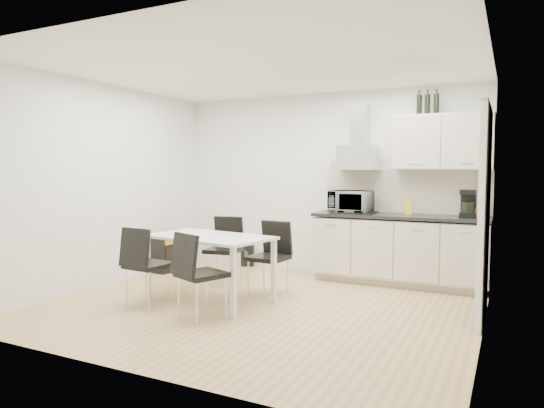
{
  "coord_description": "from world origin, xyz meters",
  "views": [
    {
      "loc": [
        2.45,
        -4.66,
        1.5
      ],
      "look_at": [
        -0.07,
        0.42,
        1.1
      ],
      "focal_mm": 32.0,
      "sensor_mm": 36.0,
      "label": 1
    }
  ],
  "objects_px": {
    "dining_table": "(210,243)",
    "chair_near_left": "(149,266)",
    "chair_far_left": "(223,251)",
    "chair_far_right": "(268,259)",
    "guitar_amp": "(171,252)",
    "floor_speaker": "(247,256)",
    "chair_near_right": "(202,275)",
    "kitchenette": "(403,221)"
  },
  "relations": [
    {
      "from": "chair_far_right",
      "to": "guitar_amp",
      "type": "height_order",
      "value": "chair_far_right"
    },
    {
      "from": "chair_far_left",
      "to": "chair_near_left",
      "type": "bearing_deg",
      "value": 71.73
    },
    {
      "from": "chair_near_left",
      "to": "chair_far_right",
      "type": "bearing_deg",
      "value": 50.97
    },
    {
      "from": "kitchenette",
      "to": "dining_table",
      "type": "bearing_deg",
      "value": -135.28
    },
    {
      "from": "chair_far_right",
      "to": "chair_near_left",
      "type": "xyz_separation_m",
      "value": [
        -0.97,
        -0.99,
        0.0
      ]
    },
    {
      "from": "dining_table",
      "to": "chair_near_left",
      "type": "distance_m",
      "value": 0.72
    },
    {
      "from": "dining_table",
      "to": "chair_near_right",
      "type": "xyz_separation_m",
      "value": [
        0.31,
        -0.61,
        -0.23
      ]
    },
    {
      "from": "kitchenette",
      "to": "dining_table",
      "type": "distance_m",
      "value": 2.56
    },
    {
      "from": "chair_far_left",
      "to": "guitar_amp",
      "type": "height_order",
      "value": "chair_far_left"
    },
    {
      "from": "chair_far_left",
      "to": "chair_far_right",
      "type": "bearing_deg",
      "value": 154.72
    },
    {
      "from": "chair_far_left",
      "to": "guitar_amp",
      "type": "bearing_deg",
      "value": -28.55
    },
    {
      "from": "chair_far_right",
      "to": "chair_near_left",
      "type": "relative_size",
      "value": 1.0
    },
    {
      "from": "kitchenette",
      "to": "floor_speaker",
      "type": "xyz_separation_m",
      "value": [
        -2.42,
        0.17,
        -0.67
      ]
    },
    {
      "from": "chair_far_left",
      "to": "chair_near_right",
      "type": "height_order",
      "value": "same"
    },
    {
      "from": "chair_near_right",
      "to": "floor_speaker",
      "type": "relative_size",
      "value": 2.77
    },
    {
      "from": "chair_far_left",
      "to": "chair_near_left",
      "type": "xyz_separation_m",
      "value": [
        -0.2,
        -1.22,
        0.0
      ]
    },
    {
      "from": "kitchenette",
      "to": "chair_near_right",
      "type": "height_order",
      "value": "kitchenette"
    },
    {
      "from": "chair_near_right",
      "to": "chair_far_left",
      "type": "bearing_deg",
      "value": 135.91
    },
    {
      "from": "chair_near_right",
      "to": "guitar_amp",
      "type": "height_order",
      "value": "chair_near_right"
    },
    {
      "from": "chair_near_left",
      "to": "chair_near_right",
      "type": "xyz_separation_m",
      "value": [
        0.79,
        -0.13,
        0.0
      ]
    },
    {
      "from": "dining_table",
      "to": "chair_far_left",
      "type": "xyz_separation_m",
      "value": [
        -0.28,
        0.74,
        -0.23
      ]
    },
    {
      "from": "dining_table",
      "to": "floor_speaker",
      "type": "relative_size",
      "value": 4.77
    },
    {
      "from": "kitchenette",
      "to": "dining_table",
      "type": "relative_size",
      "value": 1.66
    },
    {
      "from": "chair_far_right",
      "to": "chair_near_right",
      "type": "height_order",
      "value": "same"
    },
    {
      "from": "guitar_amp",
      "to": "chair_near_left",
      "type": "bearing_deg",
      "value": -56.43
    },
    {
      "from": "chair_far_left",
      "to": "dining_table",
      "type": "bearing_deg",
      "value": 101.99
    },
    {
      "from": "kitchenette",
      "to": "chair_far_right",
      "type": "xyz_separation_m",
      "value": [
        -1.32,
        -1.28,
        -0.39
      ]
    },
    {
      "from": "dining_table",
      "to": "chair_far_left",
      "type": "distance_m",
      "value": 0.83
    },
    {
      "from": "kitchenette",
      "to": "dining_table",
      "type": "height_order",
      "value": "kitchenette"
    },
    {
      "from": "dining_table",
      "to": "guitar_amp",
      "type": "height_order",
      "value": "dining_table"
    },
    {
      "from": "chair_near_left",
      "to": "floor_speaker",
      "type": "distance_m",
      "value": 2.46
    },
    {
      "from": "chair_far_left",
      "to": "chair_far_right",
      "type": "distance_m",
      "value": 0.81
    },
    {
      "from": "chair_far_left",
      "to": "chair_near_right",
      "type": "distance_m",
      "value": 1.47
    },
    {
      "from": "chair_near_right",
      "to": "floor_speaker",
      "type": "distance_m",
      "value": 2.74
    },
    {
      "from": "kitchenette",
      "to": "chair_far_right",
      "type": "relative_size",
      "value": 2.86
    },
    {
      "from": "dining_table",
      "to": "chair_near_left",
      "type": "relative_size",
      "value": 1.72
    },
    {
      "from": "chair_far_left",
      "to": "floor_speaker",
      "type": "xyz_separation_m",
      "value": [
        -0.32,
        1.22,
        -0.28
      ]
    },
    {
      "from": "floor_speaker",
      "to": "chair_far_left",
      "type": "bearing_deg",
      "value": -96.04
    },
    {
      "from": "chair_near_right",
      "to": "floor_speaker",
      "type": "xyz_separation_m",
      "value": [
        -0.92,
        2.57,
        -0.28
      ]
    },
    {
      "from": "guitar_amp",
      "to": "floor_speaker",
      "type": "bearing_deg",
      "value": 45.36
    },
    {
      "from": "dining_table",
      "to": "chair_far_right",
      "type": "height_order",
      "value": "chair_far_right"
    },
    {
      "from": "chair_near_right",
      "to": "chair_far_right",
      "type": "bearing_deg",
      "value": 103.08
    }
  ]
}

